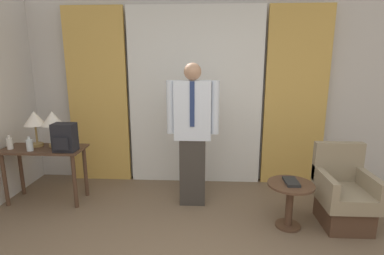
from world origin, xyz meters
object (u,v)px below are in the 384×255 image
(desk, at_px, (45,158))
(person, at_px, (193,130))
(table_lamp_right, at_px, (52,120))
(side_table, at_px, (290,197))
(bottle_near_edge, at_px, (10,143))
(backpack, at_px, (65,138))
(book, at_px, (291,182))
(bottle_by_lamp, at_px, (30,145))
(armchair, at_px, (343,196))
(table_lamp_left, at_px, (35,120))

(desk, bearing_deg, person, 0.73)
(table_lamp_right, relative_size, side_table, 0.90)
(bottle_near_edge, relative_size, backpack, 0.51)
(backpack, bearing_deg, person, 4.94)
(desk, relative_size, book, 4.00)
(bottle_by_lamp, bearing_deg, person, 4.22)
(desk, relative_size, bottle_by_lamp, 5.62)
(table_lamp_right, bearing_deg, backpack, -39.01)
(backpack, height_order, armchair, backpack)
(desk, height_order, book, desk)
(desk, height_order, backpack, backpack)
(person, relative_size, book, 7.04)
(bottle_near_edge, xyz_separation_m, person, (2.32, 0.09, 0.18))
(backpack, height_order, side_table, backpack)
(bottle_near_edge, relative_size, side_table, 0.34)
(desk, height_order, armchair, armchair)
(desk, xyz_separation_m, backpack, (0.35, -0.11, 0.31))
(side_table, height_order, book, book)
(backpack, bearing_deg, bottle_near_edge, 176.33)
(table_lamp_right, height_order, side_table, table_lamp_right)
(table_lamp_left, relative_size, side_table, 0.90)
(desk, height_order, table_lamp_right, table_lamp_right)
(person, bearing_deg, backpack, -175.06)
(side_table, bearing_deg, bottle_near_edge, 172.92)
(bottle_near_edge, xyz_separation_m, bottle_by_lamp, (0.30, -0.06, 0.00))
(bottle_near_edge, bearing_deg, table_lamp_left, 26.83)
(desk, bearing_deg, bottle_near_edge, -170.81)
(table_lamp_right, height_order, book, table_lamp_right)
(side_table, distance_m, book, 0.18)
(person, distance_m, armchair, 1.89)
(person, bearing_deg, bottle_near_edge, -177.82)
(table_lamp_left, height_order, backpack, table_lamp_left)
(table_lamp_left, distance_m, table_lamp_right, 0.24)
(bottle_near_edge, height_order, person, person)
(table_lamp_right, xyz_separation_m, person, (1.81, -0.05, -0.10))
(desk, bearing_deg, bottle_by_lamp, -128.38)
(bottle_near_edge, height_order, armchair, bottle_near_edge)
(bottle_by_lamp, xyz_separation_m, book, (3.13, -0.35, -0.27))
(person, distance_m, book, 1.29)
(person, bearing_deg, desk, -179.27)
(table_lamp_left, bearing_deg, bottle_near_edge, -153.17)
(table_lamp_left, bearing_deg, armchair, -7.06)
(table_lamp_right, xyz_separation_m, armchair, (3.53, -0.47, -0.75))
(bottle_by_lamp, bearing_deg, backpack, 1.67)
(side_table, bearing_deg, book, 69.56)
(bottle_by_lamp, height_order, backpack, backpack)
(bottle_by_lamp, height_order, book, bottle_by_lamp)
(book, bearing_deg, desk, 171.13)
(person, bearing_deg, bottle_by_lamp, -175.78)
(person, bearing_deg, table_lamp_right, 178.37)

